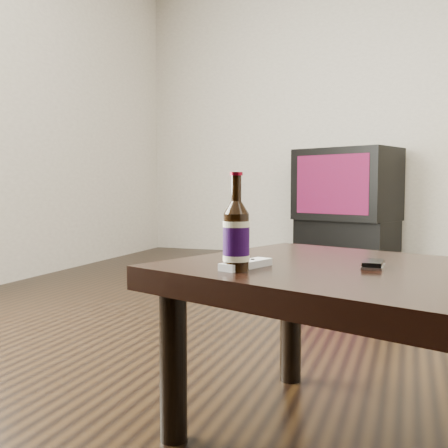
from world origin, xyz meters
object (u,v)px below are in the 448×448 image
(beer_bottle, at_px, (236,236))
(remote, at_px, (246,264))
(tv_stand, at_px, (346,239))
(coffee_table, at_px, (420,300))
(tv, at_px, (347,184))
(phone, at_px, (373,264))

(beer_bottle, xyz_separation_m, remote, (0.01, 0.04, -0.07))
(tv_stand, height_order, remote, remote)
(tv_stand, height_order, beer_bottle, beer_bottle)
(tv_stand, relative_size, coffee_table, 0.63)
(coffee_table, relative_size, remote, 8.45)
(tv, relative_size, coffee_table, 0.73)
(tv, bearing_deg, phone, -59.86)
(remote, bearing_deg, tv, 113.66)
(beer_bottle, bearing_deg, phone, 27.47)
(tv_stand, xyz_separation_m, remote, (0.17, -3.61, 0.28))
(beer_bottle, height_order, remote, beer_bottle)
(phone, xyz_separation_m, remote, (-0.29, -0.11, 0.00))
(tv_stand, distance_m, coffee_table, 3.61)
(tv, height_order, beer_bottle, tv)
(tv, height_order, phone, tv)
(coffee_table, bearing_deg, beer_bottle, -167.30)
(coffee_table, relative_size, beer_bottle, 5.97)
(beer_bottle, bearing_deg, tv_stand, 92.55)
(phone, bearing_deg, remote, -156.42)
(beer_bottle, height_order, phone, beer_bottle)
(beer_bottle, xyz_separation_m, phone, (0.30, 0.15, -0.07))
(beer_bottle, distance_m, phone, 0.34)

